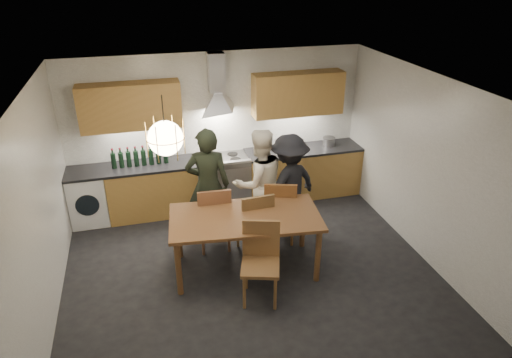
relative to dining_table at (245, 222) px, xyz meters
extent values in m
plane|color=black|center=(0.05, -0.06, -0.75)|extent=(5.00, 5.00, 0.00)
cube|color=white|center=(0.05, 2.19, 0.55)|extent=(5.00, 0.02, 2.60)
cube|color=white|center=(0.05, -2.31, 0.55)|extent=(5.00, 0.02, 2.60)
cube|color=white|center=(-2.45, -0.06, 0.55)|extent=(0.02, 4.50, 2.60)
cube|color=white|center=(2.55, -0.06, 0.55)|extent=(0.02, 4.50, 2.60)
cube|color=white|center=(0.05, -0.06, 1.85)|extent=(5.00, 4.50, 0.02)
cube|color=tan|center=(-1.13, 1.89, -0.32)|extent=(1.45, 0.60, 0.86)
cube|color=tan|center=(1.52, 1.89, -0.32)|extent=(2.05, 0.60, 0.86)
cube|color=white|center=(-2.15, 1.89, -0.32)|extent=(0.58, 0.58, 0.85)
cube|color=black|center=(-1.43, 1.89, 0.13)|extent=(2.05, 0.62, 0.04)
cube|color=black|center=(1.52, 1.89, 0.13)|extent=(2.05, 0.62, 0.04)
cube|color=silver|center=(0.05, 1.89, -0.35)|extent=(0.90, 0.60, 0.80)
cube|color=black|center=(0.05, 1.61, -0.37)|extent=(0.78, 0.02, 0.42)
cube|color=slate|center=(0.05, 1.89, 0.09)|extent=(0.90, 0.60, 0.08)
cube|color=silver|center=(0.05, 1.63, 0.15)|extent=(0.90, 0.08, 0.04)
cube|color=tan|center=(-1.33, 2.02, 1.11)|extent=(1.55, 0.35, 0.72)
cube|color=tan|center=(1.42, 2.02, 1.11)|extent=(1.55, 0.35, 0.72)
cube|color=silver|center=(0.05, 2.06, 1.54)|extent=(0.26, 0.22, 0.62)
cylinder|color=black|center=(-0.95, -0.16, 1.60)|extent=(0.01, 0.01, 0.50)
sphere|color=#FFE0A5|center=(-0.95, -0.16, 1.35)|extent=(0.40, 0.40, 0.40)
torus|color=gold|center=(-0.95, -0.16, 1.35)|extent=(0.43, 0.43, 0.01)
cube|color=brown|center=(0.00, 0.00, 0.08)|extent=(2.09, 1.21, 0.04)
cylinder|color=brown|center=(-0.95, -0.31, -0.35)|extent=(0.08, 0.08, 0.80)
cylinder|color=brown|center=(-0.86, 0.51, -0.35)|extent=(0.08, 0.08, 0.80)
cylinder|color=brown|center=(0.86, -0.51, -0.35)|extent=(0.08, 0.08, 0.80)
cylinder|color=brown|center=(0.95, 0.31, -0.35)|extent=(0.08, 0.08, 0.80)
cube|color=brown|center=(-0.32, 0.65, -0.24)|extent=(0.49, 0.49, 0.04)
cube|color=brown|center=(-0.33, 0.43, 0.04)|extent=(0.47, 0.07, 0.52)
cylinder|color=brown|center=(-0.12, 0.83, -0.50)|extent=(0.04, 0.04, 0.48)
cylinder|color=brown|center=(-0.14, 0.45, -0.50)|extent=(0.04, 0.04, 0.48)
cylinder|color=brown|center=(-0.51, 0.84, -0.50)|extent=(0.04, 0.04, 0.48)
cylinder|color=brown|center=(-0.52, 0.46, -0.50)|extent=(0.04, 0.04, 0.48)
cube|color=brown|center=(0.21, 0.36, -0.25)|extent=(0.49, 0.49, 0.04)
cube|color=brown|center=(0.22, 0.15, 0.03)|extent=(0.46, 0.07, 0.51)
cylinder|color=brown|center=(0.39, 0.56, -0.51)|extent=(0.04, 0.04, 0.47)
cylinder|color=brown|center=(0.41, 0.18, -0.51)|extent=(0.04, 0.04, 0.47)
cylinder|color=brown|center=(0.01, 0.54, -0.51)|extent=(0.04, 0.04, 0.47)
cylinder|color=brown|center=(0.03, 0.16, -0.51)|extent=(0.04, 0.04, 0.47)
cube|color=brown|center=(0.68, 0.60, -0.24)|extent=(0.59, 0.59, 0.04)
cube|color=brown|center=(0.62, 0.39, 0.04)|extent=(0.46, 0.19, 0.51)
cylinder|color=brown|center=(0.92, 0.72, -0.50)|extent=(0.04, 0.04, 0.48)
cylinder|color=brown|center=(0.80, 0.36, -0.50)|extent=(0.04, 0.04, 0.48)
cylinder|color=brown|center=(0.56, 0.84, -0.50)|extent=(0.04, 0.04, 0.48)
cylinder|color=brown|center=(0.44, 0.48, -0.50)|extent=(0.04, 0.04, 0.48)
cube|color=brown|center=(0.03, -0.67, -0.24)|extent=(0.59, 0.59, 0.04)
cube|color=brown|center=(0.09, -0.47, 0.03)|extent=(0.46, 0.18, 0.51)
cylinder|color=brown|center=(-0.21, -0.79, -0.51)|extent=(0.04, 0.04, 0.48)
cylinder|color=brown|center=(-0.10, -0.43, -0.51)|extent=(0.04, 0.04, 0.48)
cylinder|color=brown|center=(0.15, -0.91, -0.51)|extent=(0.04, 0.04, 0.48)
cylinder|color=brown|center=(0.26, -0.54, -0.51)|extent=(0.04, 0.04, 0.48)
imported|color=black|center=(-0.34, 0.92, 0.15)|extent=(0.73, 0.55, 1.79)
imported|color=white|center=(0.43, 0.87, 0.11)|extent=(0.94, 0.79, 1.72)
imported|color=black|center=(0.88, 0.82, 0.06)|extent=(1.19, 0.97, 1.61)
imported|color=#B4B4B7|center=(1.26, 1.87, 0.20)|extent=(0.42, 0.42, 0.08)
cylinder|color=#B9B8BC|center=(2.01, 1.91, 0.23)|extent=(0.27, 0.27, 0.15)
camera|label=1|loc=(-1.21, -5.08, 3.20)|focal=32.00mm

